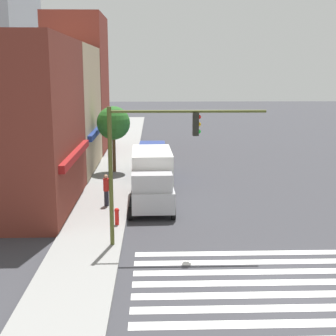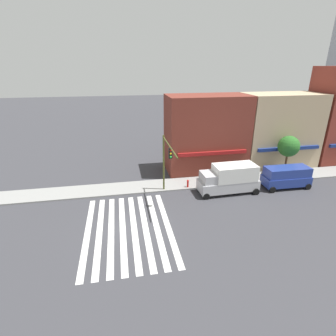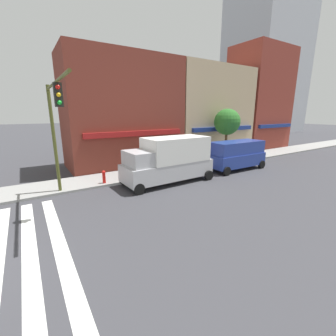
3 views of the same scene
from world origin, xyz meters
The scene contains 8 objects.
storefront_row centered at (19.76, 11.49, 5.16)m, with size 27.17×5.30×12.38m.
tower_distant centered at (53.24, 28.43, 27.10)m, with size 17.44×12.86×54.20m.
traffic_signal centered at (4.07, 4.76, 4.27)m, with size 0.32×6.53×6.06m.
box_truck_silver centered at (10.65, 4.70, 1.59)m, with size 6.26×2.42×3.04m.
van_blue centered at (17.25, 4.70, 1.29)m, with size 5.02×2.22×2.34m.
pedestrian_red_jacket centered at (9.97, 7.22, 1.07)m, with size 0.32×0.32×1.77m.
fire_hydrant centered at (6.70, 6.40, 0.61)m, with size 0.24×0.24×0.84m.
street_tree centered at (18.94, 7.50, 3.73)m, with size 2.43×2.43×4.82m.
Camera 3 is at (2.68, -7.63, 4.66)m, focal length 24.00 mm.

